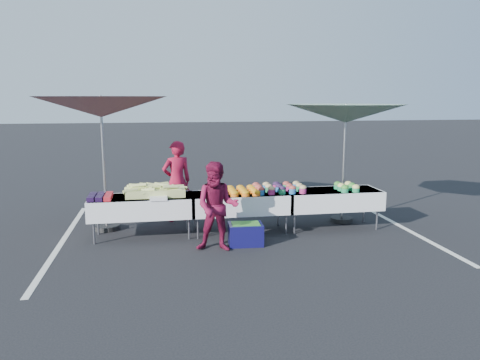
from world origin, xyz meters
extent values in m
plane|color=black|center=(0.00, 0.00, 0.00)|extent=(80.00, 80.00, 0.00)
cube|color=silver|center=(-3.20, 0.00, 0.00)|extent=(0.10, 5.00, 0.00)
cube|color=silver|center=(3.20, 0.00, 0.00)|extent=(0.10, 5.00, 0.00)
cube|color=white|center=(-1.80, 0.00, 0.73)|extent=(1.80, 0.75, 0.04)
cube|color=white|center=(-1.80, 0.00, 0.57)|extent=(1.86, 0.81, 0.36)
cylinder|color=slate|center=(-2.62, -0.29, 0.20)|extent=(0.04, 0.04, 0.39)
cylinder|color=slate|center=(-2.62, 0.29, 0.20)|extent=(0.04, 0.04, 0.39)
cylinder|color=slate|center=(-0.98, -0.29, 0.20)|extent=(0.04, 0.04, 0.39)
cylinder|color=slate|center=(-0.98, 0.29, 0.20)|extent=(0.04, 0.04, 0.39)
cube|color=white|center=(0.00, 0.00, 0.73)|extent=(1.80, 0.75, 0.04)
cube|color=white|center=(0.00, 0.00, 0.57)|extent=(1.86, 0.81, 0.36)
cylinder|color=slate|center=(-0.82, -0.29, 0.20)|extent=(0.04, 0.04, 0.39)
cylinder|color=slate|center=(-0.82, 0.29, 0.20)|extent=(0.04, 0.04, 0.39)
cylinder|color=slate|center=(0.82, -0.29, 0.20)|extent=(0.04, 0.04, 0.39)
cylinder|color=slate|center=(0.82, 0.29, 0.20)|extent=(0.04, 0.04, 0.39)
cube|color=white|center=(1.80, 0.00, 0.73)|extent=(1.80, 0.75, 0.04)
cube|color=white|center=(1.80, 0.00, 0.57)|extent=(1.86, 0.81, 0.36)
cylinder|color=slate|center=(0.98, -0.29, 0.20)|extent=(0.04, 0.04, 0.39)
cylinder|color=slate|center=(0.98, 0.29, 0.20)|extent=(0.04, 0.04, 0.39)
cylinder|color=slate|center=(2.62, -0.29, 0.20)|extent=(0.04, 0.04, 0.39)
cylinder|color=slate|center=(2.62, 0.29, 0.20)|extent=(0.04, 0.04, 0.39)
cube|color=black|center=(-2.65, -0.27, 0.79)|extent=(0.12, 0.12, 0.08)
cube|color=black|center=(-2.65, -0.13, 0.79)|extent=(0.12, 0.12, 0.08)
cube|color=black|center=(-2.65, 0.01, 0.79)|extent=(0.12, 0.12, 0.08)
cube|color=black|center=(-2.65, 0.15, 0.79)|extent=(0.12, 0.12, 0.08)
cube|color=black|center=(-2.51, -0.27, 0.79)|extent=(0.12, 0.12, 0.08)
cube|color=black|center=(-2.51, -0.13, 0.79)|extent=(0.12, 0.12, 0.08)
cube|color=black|center=(-2.51, 0.01, 0.79)|extent=(0.12, 0.12, 0.08)
cube|color=black|center=(-2.51, 0.15, 0.79)|extent=(0.12, 0.12, 0.08)
cube|color=#AE1B12|center=(-2.37, -0.27, 0.79)|extent=(0.12, 0.12, 0.08)
cube|color=#AE1B12|center=(-2.37, -0.13, 0.79)|extent=(0.12, 0.12, 0.08)
cube|color=#AE1B12|center=(-2.37, 0.01, 0.79)|extent=(0.12, 0.12, 0.08)
cube|color=#AE1B12|center=(-2.37, 0.15, 0.79)|extent=(0.12, 0.12, 0.08)
cube|color=#A5AC58|center=(-1.55, 0.05, 0.82)|extent=(1.05, 0.55, 0.14)
cylinder|color=#A5AC58|center=(-1.25, 0.20, 0.85)|extent=(0.27, 0.09, 0.10)
cylinder|color=#A5AC58|center=(-1.93, 0.10, 0.92)|extent=(0.27, 0.14, 0.07)
cylinder|color=#A5AC58|center=(-1.44, -0.06, 0.97)|extent=(0.27, 0.14, 0.09)
cylinder|color=#A5AC58|center=(-1.97, 0.08, 0.87)|extent=(0.27, 0.15, 0.10)
cylinder|color=#A5AC58|center=(-1.73, -0.01, 0.91)|extent=(0.27, 0.15, 0.08)
cylinder|color=#A5AC58|center=(-1.59, 0.09, 0.94)|extent=(0.27, 0.10, 0.10)
cylinder|color=#A5AC58|center=(-1.59, -0.03, 0.94)|extent=(0.27, 0.07, 0.08)
cylinder|color=#A5AC58|center=(-1.68, -0.13, 0.90)|extent=(0.27, 0.14, 0.09)
cylinder|color=#A5AC58|center=(-1.71, 0.25, 0.92)|extent=(0.27, 0.12, 0.08)
cylinder|color=#A5AC58|center=(-1.09, 0.14, 0.87)|extent=(0.27, 0.16, 0.08)
cylinder|color=#A5AC58|center=(-1.86, 0.01, 0.92)|extent=(0.27, 0.11, 0.07)
cylinder|color=#A5AC58|center=(-1.64, -0.18, 0.85)|extent=(0.27, 0.10, 0.07)
cylinder|color=#A5AC58|center=(-1.44, 0.19, 0.93)|extent=(0.27, 0.12, 0.08)
cylinder|color=#A5AC58|center=(-1.98, -0.17, 0.90)|extent=(0.27, 0.15, 0.08)
cylinder|color=#A5AC58|center=(-1.89, 0.09, 0.94)|extent=(0.27, 0.10, 0.08)
cylinder|color=#A5AC58|center=(-1.34, 0.00, 0.90)|extent=(0.27, 0.16, 0.10)
cylinder|color=#A5AC58|center=(-1.83, -0.02, 0.97)|extent=(0.27, 0.12, 0.09)
cylinder|color=#A5AC58|center=(-1.28, -0.18, 0.95)|extent=(0.27, 0.09, 0.07)
cylinder|color=#A5AC58|center=(-1.22, -0.15, 0.88)|extent=(0.27, 0.10, 0.09)
cube|color=white|center=(-1.50, -0.30, 0.78)|extent=(0.30, 0.25, 0.05)
cylinder|color=orange|center=(-0.55, -0.28, 0.78)|extent=(0.15, 0.15, 0.05)
ellipsoid|color=orange|center=(-0.55, -0.28, 0.81)|extent=(0.15, 0.15, 0.08)
cylinder|color=orange|center=(-0.55, -0.10, 0.78)|extent=(0.15, 0.15, 0.05)
ellipsoid|color=orange|center=(-0.55, -0.10, 0.81)|extent=(0.15, 0.15, 0.08)
cylinder|color=orange|center=(-0.55, 0.08, 0.78)|extent=(0.15, 0.15, 0.05)
ellipsoid|color=orange|center=(-0.55, 0.08, 0.81)|extent=(0.15, 0.15, 0.08)
cylinder|color=orange|center=(-0.55, 0.26, 0.78)|extent=(0.15, 0.15, 0.05)
ellipsoid|color=orange|center=(-0.55, 0.26, 0.81)|extent=(0.15, 0.15, 0.08)
cylinder|color=orange|center=(-0.35, -0.28, 0.78)|extent=(0.15, 0.15, 0.05)
ellipsoid|color=orange|center=(-0.35, -0.28, 0.81)|extent=(0.15, 0.15, 0.08)
cylinder|color=orange|center=(-0.35, -0.10, 0.78)|extent=(0.15, 0.15, 0.05)
ellipsoid|color=orange|center=(-0.35, -0.10, 0.81)|extent=(0.15, 0.15, 0.08)
cylinder|color=orange|center=(-0.35, 0.08, 0.78)|extent=(0.15, 0.15, 0.05)
ellipsoid|color=orange|center=(-0.35, 0.08, 0.81)|extent=(0.15, 0.15, 0.08)
cylinder|color=orange|center=(-0.35, 0.26, 0.78)|extent=(0.15, 0.15, 0.05)
ellipsoid|color=orange|center=(-0.35, 0.26, 0.81)|extent=(0.15, 0.15, 0.08)
cylinder|color=orange|center=(-0.15, -0.28, 0.78)|extent=(0.15, 0.15, 0.05)
ellipsoid|color=orange|center=(-0.15, -0.28, 0.81)|extent=(0.15, 0.15, 0.08)
cylinder|color=orange|center=(-0.15, -0.10, 0.78)|extent=(0.15, 0.15, 0.05)
ellipsoid|color=orange|center=(-0.15, -0.10, 0.81)|extent=(0.15, 0.15, 0.08)
cylinder|color=orange|center=(-0.15, 0.08, 0.78)|extent=(0.15, 0.15, 0.05)
ellipsoid|color=orange|center=(-0.15, 0.08, 0.81)|extent=(0.15, 0.15, 0.08)
cylinder|color=orange|center=(-0.15, 0.26, 0.78)|extent=(0.15, 0.15, 0.05)
ellipsoid|color=orange|center=(-0.15, 0.26, 0.81)|extent=(0.15, 0.15, 0.08)
cylinder|color=orange|center=(0.05, -0.28, 0.78)|extent=(0.15, 0.15, 0.05)
ellipsoid|color=orange|center=(0.05, -0.28, 0.81)|extent=(0.15, 0.15, 0.08)
cylinder|color=orange|center=(0.05, -0.10, 0.78)|extent=(0.15, 0.15, 0.05)
ellipsoid|color=orange|center=(0.05, -0.10, 0.81)|extent=(0.15, 0.15, 0.08)
cylinder|color=orange|center=(0.05, 0.08, 0.78)|extent=(0.15, 0.15, 0.05)
ellipsoid|color=orange|center=(0.05, 0.08, 0.81)|extent=(0.15, 0.15, 0.08)
cylinder|color=orange|center=(0.05, 0.26, 0.78)|extent=(0.15, 0.15, 0.05)
ellipsoid|color=orange|center=(0.05, 0.26, 0.81)|extent=(0.15, 0.15, 0.08)
cylinder|color=orange|center=(0.25, -0.28, 0.78)|extent=(0.15, 0.15, 0.05)
ellipsoid|color=orange|center=(0.25, -0.28, 0.81)|extent=(0.15, 0.15, 0.08)
cylinder|color=orange|center=(0.25, -0.10, 0.78)|extent=(0.15, 0.15, 0.05)
ellipsoid|color=orange|center=(0.25, -0.10, 0.81)|extent=(0.15, 0.15, 0.08)
cylinder|color=orange|center=(0.25, 0.08, 0.78)|extent=(0.15, 0.15, 0.05)
ellipsoid|color=orange|center=(0.25, 0.08, 0.81)|extent=(0.15, 0.15, 0.08)
cylinder|color=orange|center=(0.25, 0.26, 0.78)|extent=(0.15, 0.15, 0.05)
ellipsoid|color=orange|center=(0.25, 0.26, 0.81)|extent=(0.15, 0.15, 0.08)
cylinder|color=#2463A8|center=(0.35, -0.22, 0.80)|extent=(0.13, 0.13, 0.10)
ellipsoid|color=maroon|center=(0.35, -0.22, 0.86)|extent=(0.14, 0.14, 0.10)
cylinder|color=#AD2569|center=(0.35, 0.00, 0.80)|extent=(0.13, 0.13, 0.10)
ellipsoid|color=maroon|center=(0.35, 0.00, 0.86)|extent=(0.14, 0.14, 0.10)
cylinder|color=#21854F|center=(0.35, 0.22, 0.80)|extent=(0.13, 0.13, 0.10)
ellipsoid|color=maroon|center=(0.35, 0.22, 0.86)|extent=(0.14, 0.14, 0.10)
cylinder|color=#AD2569|center=(0.55, -0.22, 0.80)|extent=(0.13, 0.13, 0.10)
ellipsoid|color=#A88151|center=(0.55, -0.22, 0.86)|extent=(0.14, 0.14, 0.10)
cylinder|color=#21854F|center=(0.55, 0.00, 0.80)|extent=(0.13, 0.13, 0.10)
ellipsoid|color=#A88151|center=(0.55, 0.00, 0.86)|extent=(0.14, 0.14, 0.10)
cylinder|color=#2463A8|center=(0.55, 0.22, 0.80)|extent=(0.13, 0.13, 0.10)
ellipsoid|color=#A88151|center=(0.55, 0.22, 0.86)|extent=(0.14, 0.14, 0.10)
cylinder|color=#21854F|center=(0.75, -0.22, 0.80)|extent=(0.13, 0.13, 0.10)
ellipsoid|color=#24112D|center=(0.75, -0.22, 0.86)|extent=(0.14, 0.14, 0.10)
cylinder|color=#2463A8|center=(0.75, 0.00, 0.80)|extent=(0.13, 0.13, 0.10)
ellipsoid|color=#24112D|center=(0.75, 0.00, 0.86)|extent=(0.14, 0.14, 0.10)
cylinder|color=#AD2569|center=(0.75, 0.22, 0.80)|extent=(0.13, 0.13, 0.10)
ellipsoid|color=#24112D|center=(0.75, 0.22, 0.86)|extent=(0.14, 0.14, 0.10)
cylinder|color=#2463A8|center=(0.95, -0.22, 0.80)|extent=(0.13, 0.13, 0.10)
ellipsoid|color=maroon|center=(0.95, -0.22, 0.86)|extent=(0.14, 0.14, 0.10)
cylinder|color=#AD2569|center=(0.95, 0.00, 0.80)|extent=(0.13, 0.13, 0.10)
ellipsoid|color=maroon|center=(0.95, 0.00, 0.86)|extent=(0.14, 0.14, 0.10)
cylinder|color=#21854F|center=(0.95, 0.22, 0.80)|extent=(0.13, 0.13, 0.10)
ellipsoid|color=maroon|center=(0.95, 0.22, 0.86)|extent=(0.14, 0.14, 0.10)
cylinder|color=#AD2569|center=(1.15, -0.22, 0.80)|extent=(0.13, 0.13, 0.10)
ellipsoid|color=#A88151|center=(1.15, -0.22, 0.86)|extent=(0.14, 0.14, 0.10)
cylinder|color=#21854F|center=(1.15, 0.00, 0.80)|extent=(0.13, 0.13, 0.10)
ellipsoid|color=#A88151|center=(1.15, 0.00, 0.86)|extent=(0.14, 0.14, 0.10)
cylinder|color=#2463A8|center=(1.15, 0.22, 0.80)|extent=(0.13, 0.13, 0.10)
ellipsoid|color=#A88151|center=(1.15, 0.22, 0.86)|extent=(0.14, 0.14, 0.10)
cylinder|color=#21854F|center=(1.95, -0.28, 0.79)|extent=(0.14, 0.14, 0.08)
ellipsoid|color=#1E7123|center=(1.95, -0.28, 0.84)|extent=(0.14, 0.14, 0.11)
cylinder|color=#21854F|center=(1.95, -0.10, 0.79)|extent=(0.14, 0.14, 0.08)
ellipsoid|color=tan|center=(1.95, -0.10, 0.84)|extent=(0.14, 0.14, 0.11)
cylinder|color=#21854F|center=(1.95, 0.08, 0.79)|extent=(0.14, 0.14, 0.08)
ellipsoid|color=#1E7123|center=(1.95, 0.08, 0.84)|extent=(0.14, 0.14, 0.11)
cylinder|color=#21854F|center=(2.17, -0.28, 0.79)|extent=(0.14, 0.14, 0.08)
ellipsoid|color=tan|center=(2.17, -0.28, 0.84)|extent=(0.14, 0.14, 0.11)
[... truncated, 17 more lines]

